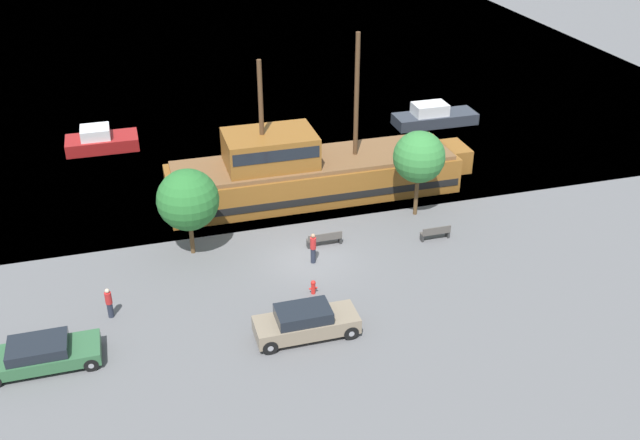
{
  "coord_description": "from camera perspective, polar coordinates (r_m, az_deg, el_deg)",
  "views": [
    {
      "loc": [
        -8.47,
        -31.53,
        20.66
      ],
      "look_at": [
        1.13,
        2.0,
        1.2
      ],
      "focal_mm": 40.0,
      "sensor_mm": 36.0,
      "label": 1
    }
  ],
  "objects": [
    {
      "name": "water_surface",
      "position": [
        78.76,
        -9.5,
        13.56
      ],
      "size": [
        80.0,
        80.0,
        0.0
      ],
      "primitive_type": "plane",
      "color": "#33566B",
      "rests_on": "ground"
    },
    {
      "name": "parked_car_curb_front",
      "position": [
        32.8,
        -1.16,
        -8.18
      ],
      "size": [
        4.76,
        1.82,
        1.54
      ],
      "color": "#7F705B",
      "rests_on": "ground_plane"
    },
    {
      "name": "pedestrian_walking_near",
      "position": [
        35.38,
        -16.52,
        -6.37
      ],
      "size": [
        0.32,
        0.32,
        1.6
      ],
      "color": "#232838",
      "rests_on": "ground_plane"
    },
    {
      "name": "pedestrian_walking_far",
      "position": [
        37.91,
        -0.56,
        -2.25
      ],
      "size": [
        0.32,
        0.32,
        1.76
      ],
      "color": "#232838",
      "rests_on": "ground_plane"
    },
    {
      "name": "ground_plane",
      "position": [
        38.63,
        -0.79,
        -3.17
      ],
      "size": [
        160.0,
        160.0,
        0.0
      ],
      "primitive_type": "plane",
      "color": "#5B5B5E"
    },
    {
      "name": "bench_promenade_west",
      "position": [
        39.62,
        0.37,
        -1.51
      ],
      "size": [
        1.96,
        0.45,
        0.85
      ],
      "color": "#4C4742",
      "rests_on": "ground_plane"
    },
    {
      "name": "moored_boat_outer",
      "position": [
        56.88,
        9.08,
        8.18
      ],
      "size": [
        6.51,
        2.24,
        1.73
      ],
      "color": "#2D333D",
      "rests_on": "water_surface"
    },
    {
      "name": "bench_promenade_east",
      "position": [
        40.75,
        9.24,
        -1.01
      ],
      "size": [
        1.7,
        0.45,
        0.85
      ],
      "color": "#4C4742",
      "rests_on": "ground_plane"
    },
    {
      "name": "fire_hydrant",
      "position": [
        35.74,
        -0.54,
        -5.35
      ],
      "size": [
        0.42,
        0.25,
        0.76
      ],
      "color": "red",
      "rests_on": "ground_plane"
    },
    {
      "name": "pirate_ship",
      "position": [
        44.6,
        -0.91,
        3.86
      ],
      "size": [
        19.44,
        4.63,
        10.14
      ],
      "color": "brown",
      "rests_on": "water_surface"
    },
    {
      "name": "tree_row_east",
      "position": [
        38.27,
        -10.52,
        1.6
      ],
      "size": [
        3.31,
        3.31,
        4.93
      ],
      "color": "brown",
      "rests_on": "ground_plane"
    },
    {
      "name": "parked_car_curb_mid",
      "position": [
        33.47,
        -21.36,
        -9.94
      ],
      "size": [
        4.8,
        2.01,
        1.28
      ],
      "color": "#2D5B38",
      "rests_on": "ground_plane"
    },
    {
      "name": "moored_boat_dockside",
      "position": [
        54.05,
        -17.12,
        6.09
      ],
      "size": [
        5.06,
        2.52,
        1.69
      ],
      "color": "maroon",
      "rests_on": "water_surface"
    },
    {
      "name": "tree_row_mideast",
      "position": [
        41.79,
        7.93,
        5.01
      ],
      "size": [
        3.05,
        3.05,
        5.29
      ],
      "color": "brown",
      "rests_on": "ground_plane"
    }
  ]
}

